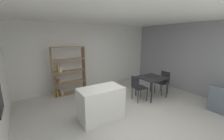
{
  "coord_description": "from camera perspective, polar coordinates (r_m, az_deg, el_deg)",
  "views": [
    {
      "loc": [
        -2.26,
        -2.79,
        2.19
      ],
      "look_at": [
        0.05,
        0.8,
        1.21
      ],
      "focal_mm": 22.78,
      "sensor_mm": 36.0,
      "label": 1
    }
  ],
  "objects": [
    {
      "name": "ground_plane",
      "position": [
        4.2,
        5.65,
        -18.57
      ],
      "size": [
        9.42,
        9.42,
        0.0
      ],
      "primitive_type": "plane",
      "color": "beige"
    },
    {
      "name": "ceiling_slab",
      "position": [
        3.64,
        6.7,
        22.23
      ],
      "size": [
        6.85,
        6.09,
        0.06
      ],
      "color": "white",
      "rests_on": "ground_plane"
    },
    {
      "name": "back_partition",
      "position": [
        6.28,
        -11.43,
        5.22
      ],
      "size": [
        6.85,
        0.06,
        2.75
      ],
      "primitive_type": "cube",
      "color": "silver",
      "rests_on": "ground_plane"
    },
    {
      "name": "right_partition_gray",
      "position": [
        6.36,
        30.8,
        3.74
      ],
      "size": [
        0.06,
        6.09,
        2.75
      ],
      "primitive_type": "cube",
      "color": "gray",
      "rests_on": "ground_plane"
    },
    {
      "name": "kitchen_island",
      "position": [
        3.98,
        -4.48,
        -13.19
      ],
      "size": [
        1.17,
        0.67,
        0.89
      ],
      "primitive_type": "cube",
      "color": "white",
      "rests_on": "ground_plane"
    },
    {
      "name": "open_bookshelf",
      "position": [
        5.76,
        -17.78,
        -1.41
      ],
      "size": [
        1.24,
        0.33,
        1.86
      ],
      "color": "#997551",
      "rests_on": "ground_plane"
    },
    {
      "name": "dining_table",
      "position": [
        5.46,
        15.64,
        -3.66
      ],
      "size": [
        0.93,
        0.89,
        0.77
      ],
      "color": "#232328",
      "rests_on": "ground_plane"
    },
    {
      "name": "dining_chair_island_side",
      "position": [
        5.04,
        10.27,
        -6.43
      ],
      "size": [
        0.49,
        0.49,
        0.87
      ],
      "rotation": [
        0.0,
        0.0,
        1.43
      ],
      "color": "#232328",
      "rests_on": "ground_plane"
    },
    {
      "name": "dining_chair_window_side",
      "position": [
        6.01,
        19.92,
        -3.98
      ],
      "size": [
        0.42,
        0.43,
        0.88
      ],
      "rotation": [
        0.0,
        0.0,
        -1.62
      ],
      "color": "#232328",
      "rests_on": "ground_plane"
    }
  ]
}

